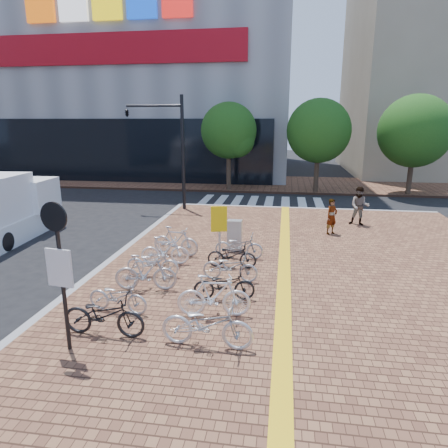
% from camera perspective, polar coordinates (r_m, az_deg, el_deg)
% --- Properties ---
extents(ground, '(120.00, 120.00, 0.00)m').
position_cam_1_polar(ground, '(11.38, -1.82, -10.63)').
color(ground, black).
rests_on(ground, ground).
extents(tactile_strip, '(0.40, 34.00, 0.01)m').
position_cam_1_polar(tactile_strip, '(6.94, 8.11, -28.06)').
color(tactile_strip, yellow).
rests_on(tactile_strip, sidewalk).
extents(kerb_north, '(14.00, 0.25, 0.15)m').
position_cam_1_polar(kerb_north, '(22.65, 11.29, 2.11)').
color(kerb_north, gray).
rests_on(kerb_north, ground).
extents(far_sidewalk, '(70.00, 8.00, 0.15)m').
position_cam_1_polar(far_sidewalk, '(31.54, 5.18, 5.78)').
color(far_sidewalk, brown).
rests_on(far_sidewalk, ground).
extents(department_store, '(36.00, 24.27, 28.00)m').
position_cam_1_polar(department_store, '(46.63, -15.58, 25.34)').
color(department_store, gray).
rests_on(department_store, ground).
extents(crosswalk, '(7.50, 4.00, 0.01)m').
position_cam_1_polar(crosswalk, '(24.64, 5.28, 3.15)').
color(crosswalk, silver).
rests_on(crosswalk, ground).
extents(street_trees, '(16.20, 4.60, 6.35)m').
position_cam_1_polar(street_trees, '(27.76, 15.57, 12.48)').
color(street_trees, '#38281E').
rests_on(street_trees, far_sidewalk).
extents(bike_0, '(1.90, 0.68, 1.00)m').
position_cam_1_polar(bike_0, '(9.50, -16.80, -12.31)').
color(bike_0, black).
rests_on(bike_0, sidewalk).
extents(bike_1, '(1.66, 0.74, 0.84)m').
position_cam_1_polar(bike_1, '(10.50, -14.94, -9.97)').
color(bike_1, '#B9B9BE').
rests_on(bike_1, sidewalk).
extents(bike_2, '(1.81, 0.73, 1.06)m').
position_cam_1_polar(bike_2, '(11.56, -11.14, -6.83)').
color(bike_2, '#ADADB2').
rests_on(bike_2, sidewalk).
extents(bike_3, '(1.67, 0.58, 0.87)m').
position_cam_1_polar(bike_3, '(12.59, -10.17, -5.44)').
color(bike_3, silver).
rests_on(bike_3, sidewalk).
extents(bike_4, '(1.66, 0.67, 0.97)m').
position_cam_1_polar(bike_4, '(13.49, -8.44, -3.79)').
color(bike_4, white).
rests_on(bike_4, sidewalk).
extents(bike_5, '(1.79, 0.79, 1.04)m').
position_cam_1_polar(bike_5, '(14.39, -6.92, -2.41)').
color(bike_5, silver).
rests_on(bike_5, sidewalk).
extents(bike_6, '(2.01, 0.76, 1.05)m').
position_cam_1_polar(bike_6, '(8.69, -2.44, -14.10)').
color(bike_6, silver).
rests_on(bike_6, sidewalk).
extents(bike_7, '(1.86, 0.75, 1.09)m').
position_cam_1_polar(bike_7, '(9.89, -1.46, -10.23)').
color(bike_7, white).
rests_on(bike_7, sidewalk).
extents(bike_8, '(1.71, 0.81, 0.86)m').
position_cam_1_polar(bike_8, '(10.81, 0.02, -8.65)').
color(bike_8, black).
rests_on(bike_8, sidewalk).
extents(bike_9, '(1.73, 0.71, 0.89)m').
position_cam_1_polar(bike_9, '(12.04, 0.89, -6.11)').
color(bike_9, '#ACABB0').
rests_on(bike_9, sidewalk).
extents(bike_10, '(1.61, 0.57, 0.85)m').
position_cam_1_polar(bike_10, '(13.10, 1.12, -4.48)').
color(bike_10, black).
rests_on(bike_10, sidewalk).
extents(bike_11, '(1.72, 0.65, 0.89)m').
position_cam_1_polar(bike_11, '(13.98, 2.14, -3.14)').
color(bike_11, '#ACABB0').
rests_on(bike_11, sidewalk).
extents(pedestrian_a, '(0.66, 0.63, 1.51)m').
position_cam_1_polar(pedestrian_a, '(17.50, 15.13, 1.03)').
color(pedestrian_a, gray).
rests_on(pedestrian_a, sidewalk).
extents(pedestrian_b, '(1.00, 0.86, 1.78)m').
position_cam_1_polar(pedestrian_b, '(19.36, 18.81, 2.43)').
color(pedestrian_b, '#515A67').
rests_on(pedestrian_b, sidewalk).
extents(utility_box, '(0.53, 0.39, 1.15)m').
position_cam_1_polar(utility_box, '(14.78, 1.53, -1.63)').
color(utility_box, '#BABABF').
rests_on(utility_box, sidewalk).
extents(yellow_sign, '(0.53, 0.19, 1.98)m').
position_cam_1_polar(yellow_sign, '(13.20, -0.67, -0.02)').
color(yellow_sign, '#B7B7BC').
rests_on(yellow_sign, sidewalk).
extents(notice_sign, '(0.59, 0.17, 3.19)m').
position_cam_1_polar(notice_sign, '(8.61, -22.49, -4.72)').
color(notice_sign, black).
rests_on(notice_sign, sidewalk).
extents(traffic_light_pole, '(3.22, 1.24, 6.00)m').
position_cam_1_polar(traffic_light_pole, '(21.97, -9.55, 12.91)').
color(traffic_light_pole, black).
rests_on(traffic_light_pole, sidewalk).
extents(box_truck, '(2.39, 4.89, 2.75)m').
position_cam_1_polar(box_truck, '(18.91, -28.76, 1.92)').
color(box_truck, white).
rests_on(box_truck, ground).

